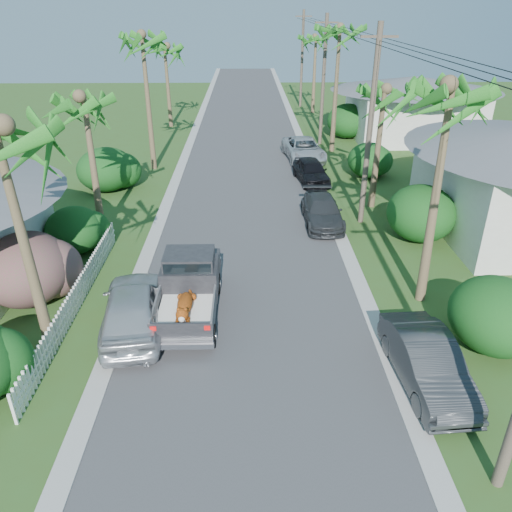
{
  "coord_description": "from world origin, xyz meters",
  "views": [
    {
      "loc": [
        -0.02,
        -9.59,
        9.74
      ],
      "look_at": [
        0.31,
        6.65,
        1.4
      ],
      "focal_mm": 35.0,
      "sensor_mm": 36.0,
      "label": 1
    }
  ],
  "objects_px": {
    "pickup_truck": "(190,283)",
    "utility_pole_d": "(302,59)",
    "parked_car_rd": "(304,149)",
    "palm_l_d": "(165,46)",
    "parked_car_rn": "(427,363)",
    "palm_r_b": "(384,90)",
    "house_right_far": "(412,110)",
    "palm_r_c": "(340,28)",
    "utility_pole_b": "(370,128)",
    "palm_r_d": "(316,37)",
    "palm_l_c": "(142,36)",
    "palm_r_a": "(455,87)",
    "utility_pole_c": "(323,81)",
    "parked_car_rm": "(322,211)",
    "parked_car_ln": "(133,308)",
    "palm_l_b": "(83,97)",
    "parked_car_rf": "(311,171)"
  },
  "relations": [
    {
      "from": "palm_r_a",
      "to": "utility_pole_b",
      "type": "height_order",
      "value": "utility_pole_b"
    },
    {
      "from": "house_right_far",
      "to": "palm_r_c",
      "type": "bearing_deg",
      "value": -149.53
    },
    {
      "from": "palm_r_a",
      "to": "utility_pole_b",
      "type": "xyz_separation_m",
      "value": [
        -0.7,
        7.0,
        -2.82
      ]
    },
    {
      "from": "palm_r_b",
      "to": "parked_car_ln",
      "type": "bearing_deg",
      "value": -133.74
    },
    {
      "from": "palm_r_d",
      "to": "utility_pole_d",
      "type": "xyz_separation_m",
      "value": [
        -0.9,
        3.0,
        -2.14
      ]
    },
    {
      "from": "palm_l_d",
      "to": "palm_r_b",
      "type": "relative_size",
      "value": 1.07
    },
    {
      "from": "parked_car_ln",
      "to": "utility_pole_c",
      "type": "xyz_separation_m",
      "value": [
        9.36,
        23.83,
        3.78
      ]
    },
    {
      "from": "pickup_truck",
      "to": "parked_car_rm",
      "type": "relative_size",
      "value": 1.18
    },
    {
      "from": "parked_car_rm",
      "to": "utility_pole_c",
      "type": "height_order",
      "value": "utility_pole_c"
    },
    {
      "from": "palm_r_c",
      "to": "utility_pole_b",
      "type": "distance_m",
      "value": 13.48
    },
    {
      "from": "palm_r_c",
      "to": "parked_car_rf",
      "type": "bearing_deg",
      "value": -108.68
    },
    {
      "from": "pickup_truck",
      "to": "utility_pole_d",
      "type": "distance_m",
      "value": 38.55
    },
    {
      "from": "parked_car_rn",
      "to": "palm_l_d",
      "type": "height_order",
      "value": "palm_l_d"
    },
    {
      "from": "pickup_truck",
      "to": "palm_r_a",
      "type": "relative_size",
      "value": 0.59
    },
    {
      "from": "pickup_truck",
      "to": "house_right_far",
      "type": "height_order",
      "value": "house_right_far"
    },
    {
      "from": "parked_car_rd",
      "to": "pickup_truck",
      "type": "bearing_deg",
      "value": -114.18
    },
    {
      "from": "palm_r_a",
      "to": "utility_pole_c",
      "type": "xyz_separation_m",
      "value": [
        -0.7,
        22.0,
        -2.82
      ]
    },
    {
      "from": "parked_car_ln",
      "to": "utility_pole_d",
      "type": "xyz_separation_m",
      "value": [
        9.36,
        38.83,
        3.78
      ]
    },
    {
      "from": "palm_r_c",
      "to": "utility_pole_c",
      "type": "distance_m",
      "value": 4.08
    },
    {
      "from": "palm_l_d",
      "to": "palm_r_b",
      "type": "xyz_separation_m",
      "value": [
        13.1,
        -19.0,
        -0.49
      ]
    },
    {
      "from": "palm_l_c",
      "to": "utility_pole_d",
      "type": "bearing_deg",
      "value": 61.08
    },
    {
      "from": "parked_car_rn",
      "to": "parked_car_ln",
      "type": "bearing_deg",
      "value": 158.14
    },
    {
      "from": "palm_l_c",
      "to": "utility_pole_c",
      "type": "height_order",
      "value": "palm_l_c"
    },
    {
      "from": "palm_l_b",
      "to": "utility_pole_c",
      "type": "relative_size",
      "value": 0.82
    },
    {
      "from": "palm_r_d",
      "to": "house_right_far",
      "type": "bearing_deg",
      "value": -56.98
    },
    {
      "from": "house_right_far",
      "to": "utility_pole_d",
      "type": "height_order",
      "value": "utility_pole_d"
    },
    {
      "from": "parked_car_rn",
      "to": "house_right_far",
      "type": "relative_size",
      "value": 0.48
    },
    {
      "from": "parked_car_rn",
      "to": "palm_r_d",
      "type": "bearing_deg",
      "value": 83.71
    },
    {
      "from": "parked_car_rn",
      "to": "parked_car_rd",
      "type": "bearing_deg",
      "value": 88.71
    },
    {
      "from": "utility_pole_c",
      "to": "palm_l_c",
      "type": "bearing_deg",
      "value": -152.65
    },
    {
      "from": "parked_car_ln",
      "to": "palm_l_d",
      "type": "distance_m",
      "value": 30.48
    },
    {
      "from": "palm_l_d",
      "to": "palm_r_c",
      "type": "bearing_deg",
      "value": -32.21
    },
    {
      "from": "parked_car_rd",
      "to": "palm_r_b",
      "type": "xyz_separation_m",
      "value": [
        2.69,
        -8.82,
        5.24
      ]
    },
    {
      "from": "parked_car_ln",
      "to": "palm_l_b",
      "type": "bearing_deg",
      "value": -76.45
    },
    {
      "from": "parked_car_rd",
      "to": "palm_l_d",
      "type": "bearing_deg",
      "value": 129.27
    },
    {
      "from": "parked_car_rm",
      "to": "palm_r_c",
      "type": "relative_size",
      "value": 0.46
    },
    {
      "from": "palm_r_c",
      "to": "parked_car_rn",
      "type": "bearing_deg",
      "value": -92.79
    },
    {
      "from": "palm_l_c",
      "to": "utility_pole_d",
      "type": "relative_size",
      "value": 1.02
    },
    {
      "from": "parked_car_rf",
      "to": "palm_l_b",
      "type": "xyz_separation_m",
      "value": [
        -10.65,
        -7.06,
        5.46
      ]
    },
    {
      "from": "palm_r_d",
      "to": "utility_pole_b",
      "type": "height_order",
      "value": "utility_pole_b"
    },
    {
      "from": "parked_car_rd",
      "to": "palm_l_c",
      "type": "distance_m",
      "value": 12.39
    },
    {
      "from": "palm_r_b",
      "to": "palm_l_d",
      "type": "bearing_deg",
      "value": 124.59
    },
    {
      "from": "utility_pole_b",
      "to": "parked_car_rd",
      "type": "bearing_deg",
      "value": 98.89
    },
    {
      "from": "utility_pole_b",
      "to": "palm_r_b",
      "type": "bearing_deg",
      "value": 63.43
    },
    {
      "from": "pickup_truck",
      "to": "utility_pole_d",
      "type": "relative_size",
      "value": 0.57
    },
    {
      "from": "parked_car_rn",
      "to": "palm_l_d",
      "type": "xyz_separation_m",
      "value": [
        -11.5,
        32.64,
        5.74
      ]
    },
    {
      "from": "parked_car_rf",
      "to": "utility_pole_d",
      "type": "relative_size",
      "value": 0.45
    },
    {
      "from": "palm_r_a",
      "to": "utility_pole_b",
      "type": "bearing_deg",
      "value": 95.71
    },
    {
      "from": "palm_l_c",
      "to": "palm_r_c",
      "type": "distance_m",
      "value": 12.84
    },
    {
      "from": "parked_car_rm",
      "to": "palm_l_d",
      "type": "distance_m",
      "value": 24.18
    }
  ]
}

